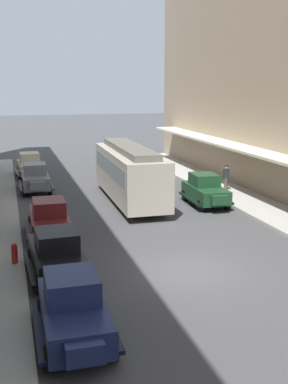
{
  "coord_description": "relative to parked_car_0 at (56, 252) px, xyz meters",
  "views": [
    {
      "loc": [
        -6.36,
        -16.1,
        6.98
      ],
      "look_at": [
        0.0,
        6.0,
        1.8
      ],
      "focal_mm": 44.62,
      "sensor_mm": 36.0,
      "label": 1
    }
  ],
  "objects": [
    {
      "name": "ground_plane",
      "position": [
        4.86,
        -0.81,
        -0.94
      ],
      "size": [
        200.0,
        200.0,
        0.0
      ],
      "primitive_type": "plane",
      "color": "#424244"
    },
    {
      "name": "parked_car_0",
      "position": [
        0.0,
        0.0,
        0.0
      ],
      "size": [
        2.29,
        4.31,
        1.84
      ],
      "color": "black",
      "rests_on": "ground"
    },
    {
      "name": "parked_car_1",
      "position": [
        0.17,
        15.18,
        0.0
      ],
      "size": [
        2.16,
        4.27,
        1.84
      ],
      "color": "slate",
      "rests_on": "ground"
    },
    {
      "name": "parked_car_2",
      "position": [
        9.61,
        8.56,
        0.0
      ],
      "size": [
        2.27,
        4.3,
        1.84
      ],
      "color": "#193D23",
      "rests_on": "ground"
    },
    {
      "name": "parked_car_3",
      "position": [
        0.1,
        20.57,
        0.0
      ],
      "size": [
        2.28,
        4.31,
        1.84
      ],
      "color": "beige",
      "rests_on": "ground"
    },
    {
      "name": "parked_car_4",
      "position": [
        -0.01,
        -4.64,
        0.0
      ],
      "size": [
        2.17,
        4.27,
        1.84
      ],
      "color": "#19234C",
      "rests_on": "ground"
    },
    {
      "name": "parked_car_5",
      "position": [
        0.17,
        4.89,
        0.0
      ],
      "size": [
        2.19,
        4.28,
        1.84
      ],
      "color": "#591919",
      "rests_on": "ground"
    },
    {
      "name": "streetcar",
      "position": [
        5.47,
        10.43,
        0.96
      ],
      "size": [
        2.69,
        9.65,
        3.46
      ],
      "color": "#ADA899",
      "rests_on": "ground"
    },
    {
      "name": "fire_hydrant",
      "position": [
        -1.49,
        1.43,
        -0.38
      ],
      "size": [
        0.24,
        0.24,
        0.82
      ],
      "color": "#B21E19",
      "rests_on": "sidewalk_left"
    },
    {
      "name": "pedestrian_1",
      "position": [
        12.24,
        11.25,
        0.07
      ],
      "size": [
        0.36,
        0.28,
        1.67
      ],
      "color": "#4C4238",
      "rests_on": "sidewalk_right"
    }
  ]
}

